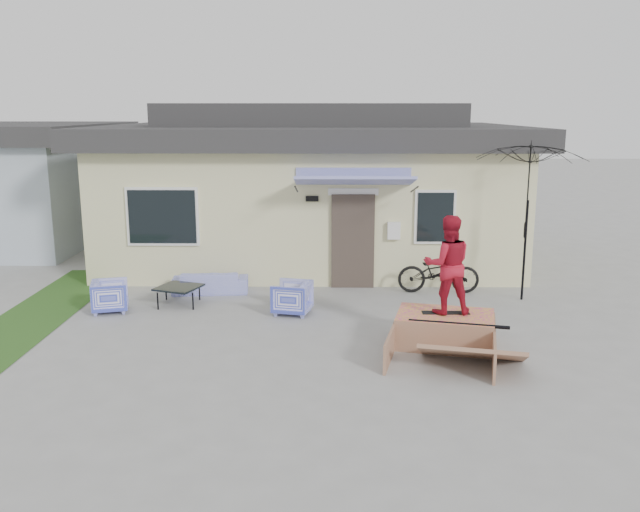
{
  "coord_description": "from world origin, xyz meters",
  "views": [
    {
      "loc": [
        0.42,
        -10.11,
        3.91
      ],
      "look_at": [
        0.3,
        1.8,
        1.3
      ],
      "focal_mm": 37.67,
      "sensor_mm": 36.0,
      "label": 1
    }
  ],
  "objects_px": {
    "armchair_left": "(110,294)",
    "skateboard": "(446,312)",
    "loveseat": "(210,278)",
    "coffee_table": "(179,295)",
    "armchair_right": "(292,296)",
    "patio_umbrella": "(527,217)",
    "bicycle": "(439,268)",
    "skate_ramp": "(445,330)",
    "skater": "(448,263)"
  },
  "relations": [
    {
      "from": "armchair_right",
      "to": "skateboard",
      "type": "xyz_separation_m",
      "value": [
        2.69,
        -1.7,
        0.2
      ]
    },
    {
      "from": "skate_ramp",
      "to": "loveseat",
      "type": "bearing_deg",
      "value": 157.11
    },
    {
      "from": "bicycle",
      "to": "patio_umbrella",
      "type": "bearing_deg",
      "value": -105.18
    },
    {
      "from": "skateboard",
      "to": "coffee_table",
      "type": "bearing_deg",
      "value": 156.0
    },
    {
      "from": "coffee_table",
      "to": "patio_umbrella",
      "type": "height_order",
      "value": "patio_umbrella"
    },
    {
      "from": "skateboard",
      "to": "armchair_left",
      "type": "bearing_deg",
      "value": 164.43
    },
    {
      "from": "skate_ramp",
      "to": "skater",
      "type": "relative_size",
      "value": 1.28
    },
    {
      "from": "skateboard",
      "to": "skater",
      "type": "xyz_separation_m",
      "value": [
        0.0,
        0.0,
        0.86
      ]
    },
    {
      "from": "bicycle",
      "to": "skateboard",
      "type": "relative_size",
      "value": 2.2
    },
    {
      "from": "armchair_right",
      "to": "coffee_table",
      "type": "relative_size",
      "value": 0.9
    },
    {
      "from": "coffee_table",
      "to": "skater",
      "type": "distance_m",
      "value": 5.66
    },
    {
      "from": "armchair_right",
      "to": "skateboard",
      "type": "bearing_deg",
      "value": 70.52
    },
    {
      "from": "coffee_table",
      "to": "skateboard",
      "type": "xyz_separation_m",
      "value": [
        5.03,
        -2.28,
        0.36
      ]
    },
    {
      "from": "skate_ramp",
      "to": "skateboard",
      "type": "xyz_separation_m",
      "value": [
        0.01,
        0.05,
        0.29
      ]
    },
    {
      "from": "loveseat",
      "to": "coffee_table",
      "type": "bearing_deg",
      "value": 57.42
    },
    {
      "from": "loveseat",
      "to": "armchair_left",
      "type": "bearing_deg",
      "value": 33.95
    },
    {
      "from": "bicycle",
      "to": "skater",
      "type": "bearing_deg",
      "value": 174.94
    },
    {
      "from": "bicycle",
      "to": "skate_ramp",
      "type": "bearing_deg",
      "value": 174.85
    },
    {
      "from": "patio_umbrella",
      "to": "skateboard",
      "type": "relative_size",
      "value": 2.97
    },
    {
      "from": "armchair_left",
      "to": "skater",
      "type": "distance_m",
      "value": 6.62
    },
    {
      "from": "patio_umbrella",
      "to": "skate_ramp",
      "type": "distance_m",
      "value": 3.8
    },
    {
      "from": "skate_ramp",
      "to": "skater",
      "type": "xyz_separation_m",
      "value": [
        0.01,
        0.05,
        1.15
      ]
    },
    {
      "from": "loveseat",
      "to": "skate_ramp",
      "type": "relative_size",
      "value": 0.76
    },
    {
      "from": "skater",
      "to": "patio_umbrella",
      "type": "bearing_deg",
      "value": -129.28
    },
    {
      "from": "armchair_left",
      "to": "bicycle",
      "type": "relative_size",
      "value": 0.39
    },
    {
      "from": "armchair_right",
      "to": "patio_umbrella",
      "type": "relative_size",
      "value": 0.3
    },
    {
      "from": "loveseat",
      "to": "armchair_left",
      "type": "xyz_separation_m",
      "value": [
        -1.73,
        -1.43,
        0.03
      ]
    },
    {
      "from": "armchair_left",
      "to": "skater",
      "type": "height_order",
      "value": "skater"
    },
    {
      "from": "armchair_right",
      "to": "patio_umbrella",
      "type": "height_order",
      "value": "patio_umbrella"
    },
    {
      "from": "armchair_left",
      "to": "skate_ramp",
      "type": "bearing_deg",
      "value": -121.6
    },
    {
      "from": "patio_umbrella",
      "to": "skateboard",
      "type": "bearing_deg",
      "value": -127.28
    },
    {
      "from": "loveseat",
      "to": "skater",
      "type": "distance_m",
      "value": 5.68
    },
    {
      "from": "armchair_left",
      "to": "coffee_table",
      "type": "xyz_separation_m",
      "value": [
        1.25,
        0.48,
        -0.15
      ]
    },
    {
      "from": "patio_umbrella",
      "to": "skate_ramp",
      "type": "bearing_deg",
      "value": -126.92
    },
    {
      "from": "loveseat",
      "to": "patio_umbrella",
      "type": "relative_size",
      "value": 0.69
    },
    {
      "from": "armchair_right",
      "to": "skater",
      "type": "distance_m",
      "value": 3.35
    },
    {
      "from": "armchair_left",
      "to": "skateboard",
      "type": "bearing_deg",
      "value": -121.13
    },
    {
      "from": "coffee_table",
      "to": "patio_umbrella",
      "type": "bearing_deg",
      "value": 3.7
    },
    {
      "from": "skate_ramp",
      "to": "skateboard",
      "type": "bearing_deg",
      "value": 90.0
    },
    {
      "from": "loveseat",
      "to": "bicycle",
      "type": "relative_size",
      "value": 0.92
    },
    {
      "from": "coffee_table",
      "to": "armchair_left",
      "type": "bearing_deg",
      "value": -158.86
    },
    {
      "from": "armchair_left",
      "to": "armchair_right",
      "type": "xyz_separation_m",
      "value": [
        3.59,
        -0.1,
        0.01
      ]
    },
    {
      "from": "loveseat",
      "to": "armchair_right",
      "type": "xyz_separation_m",
      "value": [
        1.86,
        -1.53,
        0.04
      ]
    },
    {
      "from": "armchair_left",
      "to": "skateboard",
      "type": "relative_size",
      "value": 0.87
    },
    {
      "from": "armchair_right",
      "to": "patio_umbrella",
      "type": "xyz_separation_m",
      "value": [
        4.78,
        1.05,
        1.39
      ]
    },
    {
      "from": "loveseat",
      "to": "skater",
      "type": "bearing_deg",
      "value": 139.19
    },
    {
      "from": "loveseat",
      "to": "skater",
      "type": "height_order",
      "value": "skater"
    },
    {
      "from": "armchair_right",
      "to": "coffee_table",
      "type": "bearing_deg",
      "value": -91.34
    },
    {
      "from": "armchair_left",
      "to": "patio_umbrella",
      "type": "bearing_deg",
      "value": -98.72
    },
    {
      "from": "skate_ramp",
      "to": "skater",
      "type": "distance_m",
      "value": 1.15
    }
  ]
}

